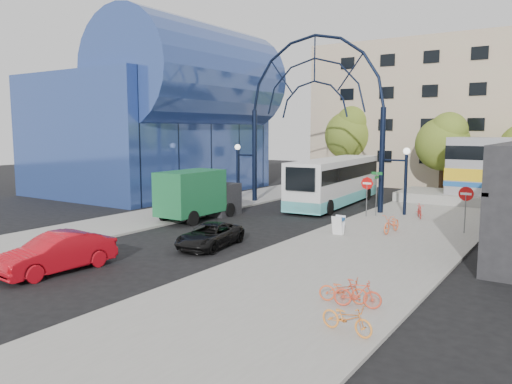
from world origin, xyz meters
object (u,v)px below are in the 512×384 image
Objects in this scene: tree_north_a at (444,141)px; bike_near_a at (392,224)px; do_not_enter_sign at (466,198)px; black_suv at (210,236)px; green_truck at (199,195)px; bike_far_c at (347,318)px; sandwich_board at (339,223)px; bike_far_b at (358,294)px; tree_north_b at (351,132)px; street_name_sign at (377,184)px; gateway_arch at (314,86)px; red_sedan at (57,253)px; bike_far_a at (343,290)px; bike_near_b at (420,211)px; stop_sign at (367,187)px; city_bus at (335,181)px.

tree_north_a is 18.44m from bike_near_a.
black_suv is (-9.54, -9.53, -1.41)m from do_not_enter_sign.
green_truck reaches higher than bike_far_c.
bike_far_b is at bearing -62.73° from sandwich_board.
black_suv is (-4.66, -25.46, -4.04)m from tree_north_a.
tree_north_b is 1.31× the size of green_truck.
tree_north_a reaches higher than street_name_sign.
gateway_arch is 15.78m from black_suv.
red_sedan reaches higher than bike_far_c.
bike_far_b is at bearing -32.13° from black_suv.
bike_near_b is at bearing -6.06° from bike_far_a.
stop_sign is 20.18m from tree_north_b.
gateway_arch is at bearing 124.91° from sandwich_board.
bike_near_a is 13.98m from bike_far_c.
red_sedan is at bearing 86.96° from bike_far_b.
bike_near_b is 0.95× the size of bike_far_c.
gateway_arch is at bearing 38.32° from bike_far_c.
sandwich_board is 7.56m from bike_near_b.
bike_near_a is 1.26× the size of bike_near_b.
street_name_sign is 0.22× the size of city_bus.
street_name_sign is 0.46× the size of green_truck.
tree_north_a reaches higher than sandwich_board.
tree_north_b is 0.64× the size of city_bus.
bike_near_b and bike_far_b have the same top height.
bike_near_b is (2.97, 1.22, -1.43)m from stop_sign.
tree_north_a is 29.90m from bike_far_a.
tree_north_b is at bearing 8.17° from bike_far_b.
bike_near_b is (11.56, 7.25, -0.97)m from green_truck.
bike_near_a is at bearing -53.26° from city_bus.
tree_north_a is 3.75× the size of bike_near_a.
city_bus is (4.58, -13.75, -3.48)m from tree_north_b.
city_bus is at bearing 149.01° from do_not_enter_sign.
stop_sign is at bearing 28.45° from bike_far_c.
sandwich_board is 9.43m from green_truck.
gateway_arch reaches higher than black_suv.
bike_far_b is at bearing -59.10° from gateway_arch.
tree_north_a reaches higher than bike_far_c.
bike_near_a reaches higher than bike_near_b.
sandwich_board is at bearing -55.09° from gateway_arch.
green_truck reaches higher than bike_far_a.
gateway_arch is 16.72m from tree_north_b.
stop_sign is 16.36m from bike_far_a.
bike_near_b is (7.77, -0.78, -7.99)m from gateway_arch.
street_name_sign is 16.82m from bike_far_a.
tree_north_a is at bearing 56.92° from city_bus.
bike_near_a is 1.26× the size of bike_far_b.
stop_sign is at bearing 162.12° from do_not_enter_sign.
city_bus is 24.13m from bike_far_c.
red_sedan reaches higher than sandwich_board.
tree_north_b reaches higher than bike_far_c.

